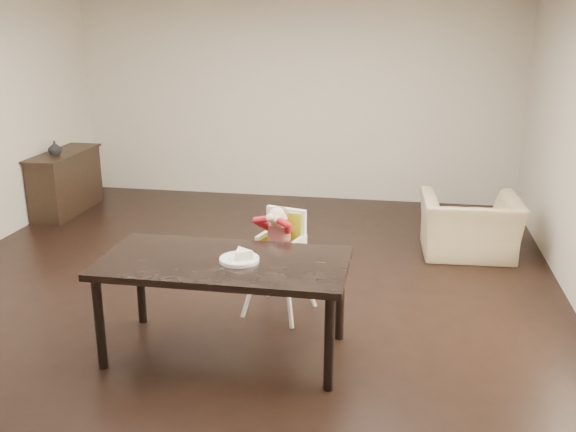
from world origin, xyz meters
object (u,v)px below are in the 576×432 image
Objects in this scene: high_chair at (280,238)px; armchair at (470,216)px; dining_table at (224,270)px; sideboard at (66,182)px.

high_chair is 0.96× the size of armchair.
dining_table is 0.83m from high_chair.
armchair is at bearing 51.28° from dining_table.
high_chair reaches higher than sideboard.
high_chair is 0.75× the size of sideboard.
high_chair is 2.41m from armchair.
armchair is at bearing 60.52° from high_chair.
armchair is at bearing -8.28° from sideboard.
high_chair is at bearing -36.38° from sideboard.
high_chair reaches higher than dining_table.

